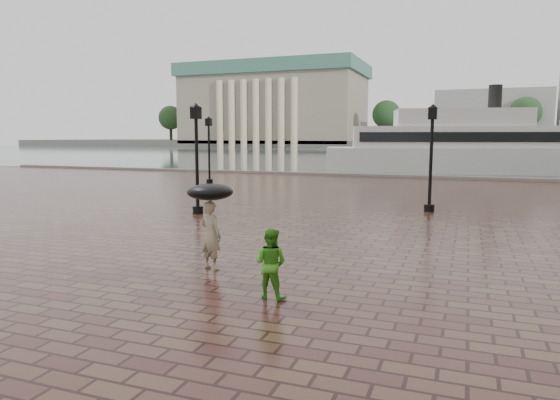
% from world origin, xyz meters
% --- Properties ---
extents(ground, '(300.00, 300.00, 0.00)m').
position_xyz_m(ground, '(0.00, 0.00, 0.00)').
color(ground, '#3D1E1B').
rests_on(ground, ground).
extents(harbour_water, '(240.00, 240.00, 0.00)m').
position_xyz_m(harbour_water, '(0.00, 92.00, 0.00)').
color(harbour_water, '#485457').
rests_on(harbour_water, ground).
extents(quay_edge, '(80.00, 0.60, 0.30)m').
position_xyz_m(quay_edge, '(0.00, 32.00, 0.00)').
color(quay_edge, slate).
rests_on(quay_edge, ground).
extents(far_shore, '(300.00, 60.00, 2.00)m').
position_xyz_m(far_shore, '(0.00, 160.00, 1.00)').
color(far_shore, '#4C4C47').
rests_on(far_shore, ground).
extents(museum, '(57.00, 32.50, 26.00)m').
position_xyz_m(museum, '(-55.00, 144.61, 13.91)').
color(museum, gray).
rests_on(museum, ground).
extents(far_trees, '(188.00, 8.00, 13.50)m').
position_xyz_m(far_trees, '(0.00, 138.00, 9.42)').
color(far_trees, '#2D2119').
rests_on(far_trees, ground).
extents(street_lamps, '(15.44, 12.44, 4.40)m').
position_xyz_m(street_lamps, '(-5.00, 15.33, 2.33)').
color(street_lamps, black).
rests_on(street_lamps, ground).
extents(adult_pedestrian, '(0.70, 0.57, 1.67)m').
position_xyz_m(adult_pedestrian, '(-1.23, 2.36, 0.83)').
color(adult_pedestrian, gray).
rests_on(adult_pedestrian, ground).
extents(child_pedestrian, '(0.73, 0.59, 1.41)m').
position_xyz_m(child_pedestrian, '(0.92, 0.84, 0.71)').
color(child_pedestrian, '#38931B').
rests_on(child_pedestrian, ground).
extents(ferry_near, '(23.81, 10.78, 7.59)m').
position_xyz_m(ferry_near, '(3.73, 38.77, 2.28)').
color(ferry_near, silver).
rests_on(ferry_near, ground).
extents(umbrella, '(1.10, 1.10, 1.13)m').
position_xyz_m(umbrella, '(-1.23, 2.36, 1.88)').
color(umbrella, black).
rests_on(umbrella, ground).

